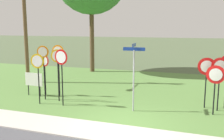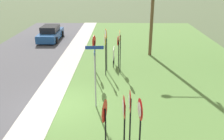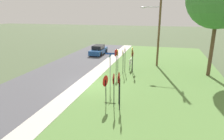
{
  "view_description": "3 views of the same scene",
  "coord_description": "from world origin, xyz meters",
  "views": [
    {
      "loc": [
        2.65,
        -8.92,
        3.76
      ],
      "look_at": [
        -1.45,
        3.06,
        1.61
      ],
      "focal_mm": 41.13,
      "sensor_mm": 36.0,
      "label": 1
    },
    {
      "loc": [
        10.31,
        2.78,
        5.94
      ],
      "look_at": [
        -0.78,
        2.52,
        1.62
      ],
      "focal_mm": 39.27,
      "sensor_mm": 36.0,
      "label": 2
    },
    {
      "loc": [
        15.41,
        6.1,
        6.29
      ],
      "look_at": [
        -0.03,
        1.93,
        1.56
      ],
      "focal_mm": 31.6,
      "sensor_mm": 36.0,
      "label": 3
    }
  ],
  "objects": [
    {
      "name": "grass_median",
      "position": [
        0.0,
        6.0,
        0.02
      ],
      "size": [
        44.0,
        12.0,
        0.04
      ],
      "primitive_type": "cube",
      "color": "#567F3D",
      "rests_on": "ground_plane"
    },
    {
      "name": "notice_board",
      "position": [
        -5.73,
        2.52,
        0.87
      ],
      "size": [
        1.1,
        0.09,
        1.25
      ],
      "rotation": [
        0.0,
        0.0,
        -0.05
      ],
      "color": "black",
      "rests_on": "grass_median"
    },
    {
      "name": "stop_sign_near_right",
      "position": [
        -3.93,
        2.03,
        1.92
      ],
      "size": [
        0.65,
        0.12,
        2.62
      ],
      "rotation": [
        0.0,
        0.0,
        0.14
      ],
      "color": "black",
      "rests_on": "grass_median"
    },
    {
      "name": "yield_sign_far_right",
      "position": [
        3.88,
        3.47,
        1.88
      ],
      "size": [
        0.68,
        0.13,
        2.47
      ],
      "rotation": [
        0.0,
        0.0,
        0.14
      ],
      "color": "black",
      "rests_on": "grass_median"
    },
    {
      "name": "yield_sign_near_left",
      "position": [
        3.54,
        3.0,
        1.83
      ],
      "size": [
        0.76,
        0.12,
        2.4
      ],
      "rotation": [
        0.0,
        0.0,
        0.08
      ],
      "color": "black",
      "rests_on": "grass_median"
    },
    {
      "name": "ground_plane",
      "position": [
        0.0,
        0.0,
        0.0
      ],
      "size": [
        160.0,
        160.0,
        0.0
      ],
      "primitive_type": "plane",
      "color": "#4C5B3D"
    },
    {
      "name": "stop_sign_near_left",
      "position": [
        -4.76,
        2.06,
        2.0
      ],
      "size": [
        0.6,
        0.14,
        2.78
      ],
      "rotation": [
        0.0,
        0.0,
        0.2
      ],
      "color": "black",
      "rests_on": "grass_median"
    },
    {
      "name": "stop_sign_center_tall",
      "position": [
        -5.23,
        2.82,
        1.63
      ],
      "size": [
        0.63,
        0.13,
        2.22
      ],
      "rotation": [
        0.0,
        0.0,
        -0.16
      ],
      "color": "black",
      "rests_on": "grass_median"
    },
    {
      "name": "stop_sign_far_right",
      "position": [
        -4.59,
        1.32,
        1.81
      ],
      "size": [
        0.69,
        0.11,
        2.45
      ],
      "rotation": [
        0.0,
        0.0,
        0.07
      ],
      "color": "black",
      "rests_on": "grass_median"
    },
    {
      "name": "stop_sign_far_left",
      "position": [
        -4.41,
        2.92,
        2.04
      ],
      "size": [
        0.7,
        0.09,
        2.76
      ],
      "rotation": [
        0.0,
        0.0,
        0.02
      ],
      "color": "black",
      "rests_on": "grass_median"
    },
    {
      "name": "parked_hatchback_near",
      "position": [
        -12.96,
        -3.74,
        0.65
      ],
      "size": [
        4.51,
        1.95,
        1.39
      ],
      "rotation": [
        0.0,
        0.0,
        0.02
      ],
      "color": "#1E4C8C",
      "rests_on": "road_asphalt"
    },
    {
      "name": "sidewalk_strip",
      "position": [
        0.0,
        -0.8,
        0.03
      ],
      "size": [
        44.0,
        1.6,
        0.06
      ],
      "primitive_type": "cube",
      "color": "#BCB7AD",
      "rests_on": "ground_plane"
    },
    {
      "name": "street_name_post",
      "position": [
        -0.01,
        1.77,
        1.83
      ],
      "size": [
        0.96,
        0.82,
        3.01
      ],
      "rotation": [
        0.0,
        0.0,
        0.07
      ],
      "color": "#9EA0A8",
      "rests_on": "grass_median"
    },
    {
      "name": "yield_sign_far_left",
      "position": [
        3.34,
        2.37,
        1.62
      ],
      "size": [
        0.77,
        0.18,
        2.13
      ],
      "rotation": [
        0.0,
        0.0,
        -0.2
      ],
      "color": "black",
      "rests_on": "grass_median"
    },
    {
      "name": "yield_sign_near_right",
      "position": [
        3.0,
        3.21,
        1.79
      ],
      "size": [
        0.79,
        0.1,
        2.34
      ],
      "rotation": [
        0.0,
        0.0,
        0.02
      ],
      "color": "black",
      "rests_on": "grass_median"
    },
    {
      "name": "stop_sign_far_center",
      "position": [
        -3.37,
        1.44,
        1.99
      ],
      "size": [
        0.71,
        0.14,
        2.68
      ],
      "rotation": [
        0.0,
        0.0,
        -0.16
      ],
      "color": "black",
      "rests_on": "grass_median"
    }
  ]
}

